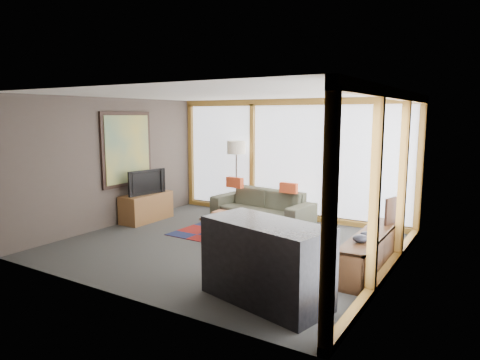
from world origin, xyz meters
The scene contains 17 objects.
ground centered at (0.00, 0.00, 0.00)m, with size 5.50×5.50×0.00m, color #292A27.
room_envelope centered at (0.49, 0.56, 1.54)m, with size 5.52×5.02×2.62m.
rug centered at (0.02, 0.74, 0.01)m, with size 2.74×1.76×0.01m, color maroon.
sofa centered at (-0.36, 1.87, 0.33)m, with size 2.24×0.88×0.65m, color #363729.
pillow_left centered at (-1.05, 1.88, 0.77)m, with size 0.42×0.12×0.23m, color #C14721.
pillow_right centered at (0.26, 1.90, 0.76)m, with size 0.38×0.12×0.21m, color #C14721.
floor_lamp centered at (-1.20, 2.19, 0.84)m, with size 0.42×0.42×1.67m, color black, non-canonical shape.
coffee_table centered at (-0.10, 0.36, 0.19)m, with size 1.14×0.57×0.38m, color #371911, non-canonical shape.
book_stack centered at (-0.42, 0.39, 0.43)m, with size 0.23×0.29×0.10m, color brown.
vase centered at (0.03, 0.34, 0.48)m, with size 0.22×0.22×0.19m, color beige.
bookshelf centered at (2.43, 0.13, 0.27)m, with size 0.39×2.15×0.54m, color #371911, non-canonical shape.
bowl_a centered at (2.42, -0.41, 0.59)m, with size 0.22×0.22×0.11m, color black.
bowl_b centered at (2.40, -0.09, 0.57)m, with size 0.15×0.15×0.08m, color black.
shelf_picture centered at (2.54, 0.83, 0.75)m, with size 0.04×0.33×0.43m, color black.
tv_console centered at (-2.45, 0.55, 0.29)m, with size 0.49×1.18×0.59m, color brown.
television centered at (-2.44, 0.51, 0.85)m, with size 0.91×0.12×0.53m, color black.
bar_counter centered at (1.64, -1.66, 0.50)m, with size 1.57×0.73×0.99m, color black.
Camera 1 is at (3.97, -6.05, 2.25)m, focal length 32.00 mm.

